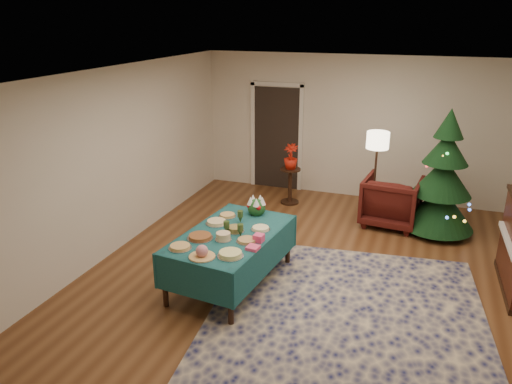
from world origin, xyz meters
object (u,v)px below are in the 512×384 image
(armchair, at_px, (392,199))
(floor_lamp, at_px, (377,146))
(buffet_table, at_px, (231,243))
(potted_plant, at_px, (291,162))
(side_table, at_px, (290,186))
(christmas_tree, at_px, (443,179))
(gift_box, at_px, (259,238))

(armchair, relative_size, floor_lamp, 0.60)
(buffet_table, relative_size, armchair, 2.14)
(armchair, bearing_deg, floor_lamp, -20.33)
(armchair, height_order, potted_plant, potted_plant)
(side_table, bearing_deg, floor_lamp, -9.04)
(buffet_table, xyz_separation_m, floor_lamp, (1.47, 2.89, 0.73))
(floor_lamp, xyz_separation_m, christmas_tree, (1.08, -0.25, -0.39))
(buffet_table, relative_size, side_table, 2.91)
(armchair, bearing_deg, potted_plant, -6.14)
(floor_lamp, height_order, potted_plant, floor_lamp)
(floor_lamp, bearing_deg, potted_plant, 170.96)
(buffet_table, bearing_deg, armchair, 56.72)
(armchair, height_order, floor_lamp, floor_lamp)
(armchair, xyz_separation_m, christmas_tree, (0.75, -0.09, 0.46))
(gift_box, distance_m, floor_lamp, 3.23)
(gift_box, xyz_separation_m, floor_lamp, (1.04, 3.01, 0.54))
(buffet_table, bearing_deg, potted_plant, 91.70)
(floor_lamp, height_order, side_table, floor_lamp)
(buffet_table, distance_m, gift_box, 0.48)
(side_table, relative_size, potted_plant, 1.46)
(armchair, distance_m, potted_plant, 1.96)
(buffet_table, distance_m, armchair, 3.27)
(floor_lamp, bearing_deg, side_table, 170.96)
(buffet_table, xyz_separation_m, armchair, (1.79, 2.73, -0.12))
(armchair, distance_m, floor_lamp, 0.92)
(buffet_table, bearing_deg, floor_lamp, 63.07)
(floor_lamp, distance_m, christmas_tree, 1.17)
(buffet_table, bearing_deg, side_table, 91.70)
(buffet_table, height_order, armchair, armchair)
(armchair, height_order, christmas_tree, christmas_tree)
(gift_box, distance_m, armchair, 3.17)
(buffet_table, distance_m, side_table, 3.15)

